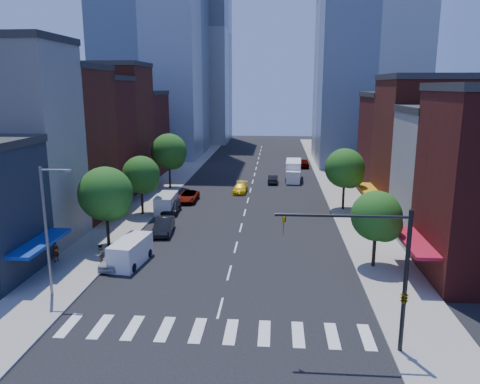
# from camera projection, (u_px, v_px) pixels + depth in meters

# --- Properties ---
(ground) EXTENTS (220.00, 220.00, 0.00)m
(ground) POSITION_uv_depth(u_px,v_px,m) (220.00, 308.00, 30.93)
(ground) COLOR black
(ground) RESTS_ON ground
(sidewalk_left) EXTENTS (5.00, 120.00, 0.15)m
(sidewalk_left) POSITION_uv_depth(u_px,v_px,m) (170.00, 183.00, 70.75)
(sidewalk_left) COLOR gray
(sidewalk_left) RESTS_ON ground
(sidewalk_right) EXTENTS (5.00, 120.00, 0.15)m
(sidewalk_right) POSITION_uv_depth(u_px,v_px,m) (337.00, 185.00, 68.86)
(sidewalk_right) COLOR gray
(sidewalk_right) RESTS_ON ground
(crosswalk) EXTENTS (19.00, 3.00, 0.01)m
(crosswalk) POSITION_uv_depth(u_px,v_px,m) (214.00, 331.00, 28.02)
(crosswalk) COLOR silver
(crosswalk) RESTS_ON ground
(bldg_left_1) EXTENTS (12.00, 8.00, 18.00)m
(bldg_left_1) POSITION_uv_depth(u_px,v_px,m) (4.00, 147.00, 42.19)
(bldg_left_1) COLOR silver
(bldg_left_1) RESTS_ON ground
(bldg_left_2) EXTENTS (12.00, 9.00, 16.00)m
(bldg_left_2) POSITION_uv_depth(u_px,v_px,m) (50.00, 146.00, 50.68)
(bldg_left_2) COLOR #581E14
(bldg_left_2) RESTS_ON ground
(bldg_left_3) EXTENTS (12.00, 8.00, 15.00)m
(bldg_left_3) POSITION_uv_depth(u_px,v_px,m) (82.00, 142.00, 59.05)
(bldg_left_3) COLOR #521614
(bldg_left_3) RESTS_ON ground
(bldg_left_4) EXTENTS (12.00, 9.00, 17.00)m
(bldg_left_4) POSITION_uv_depth(u_px,v_px,m) (105.00, 128.00, 67.10)
(bldg_left_4) COLOR #581E14
(bldg_left_4) RESTS_ON ground
(bldg_left_5) EXTENTS (12.00, 10.00, 13.00)m
(bldg_left_5) POSITION_uv_depth(u_px,v_px,m) (127.00, 135.00, 76.78)
(bldg_left_5) COLOR #521614
(bldg_left_5) RESTS_ON ground
(bldg_right_1) EXTENTS (12.00, 8.00, 12.00)m
(bldg_right_1) POSITION_uv_depth(u_px,v_px,m) (468.00, 180.00, 42.60)
(bldg_right_1) COLOR silver
(bldg_right_1) RESTS_ON ground
(bldg_right_2) EXTENTS (12.00, 10.00, 15.00)m
(bldg_right_2) POSITION_uv_depth(u_px,v_px,m) (437.00, 150.00, 51.02)
(bldg_right_2) COLOR #581E14
(bldg_right_2) RESTS_ON ground
(bldg_right_3) EXTENTS (12.00, 10.00, 13.00)m
(bldg_right_3) POSITION_uv_depth(u_px,v_px,m) (410.00, 148.00, 60.96)
(bldg_right_3) COLOR #521614
(bldg_right_3) RESTS_ON ground
(tower_far_w) EXTENTS (18.00, 18.00, 56.00)m
(tower_far_w) POSITION_uv_depth(u_px,v_px,m) (193.00, 31.00, 118.45)
(tower_far_w) COLOR #9EA5AD
(tower_far_w) RESTS_ON ground
(traffic_signal) EXTENTS (7.24, 2.24, 8.00)m
(traffic_signal) POSITION_uv_depth(u_px,v_px,m) (395.00, 282.00, 24.88)
(traffic_signal) COLOR black
(traffic_signal) RESTS_ON sidewalk_right
(streetlight) EXTENTS (2.25, 0.25, 9.00)m
(streetlight) POSITION_uv_depth(u_px,v_px,m) (48.00, 223.00, 31.63)
(streetlight) COLOR slate
(streetlight) RESTS_ON sidewalk_left
(tree_left_near) EXTENTS (4.80, 4.80, 7.30)m
(tree_left_near) POSITION_uv_depth(u_px,v_px,m) (107.00, 196.00, 41.33)
(tree_left_near) COLOR black
(tree_left_near) RESTS_ON sidewalk_left
(tree_left_mid) EXTENTS (4.20, 4.20, 6.65)m
(tree_left_mid) POSITION_uv_depth(u_px,v_px,m) (142.00, 176.00, 52.10)
(tree_left_mid) COLOR black
(tree_left_mid) RESTS_ON sidewalk_left
(tree_left_far) EXTENTS (5.00, 5.00, 7.75)m
(tree_left_far) POSITION_uv_depth(u_px,v_px,m) (170.00, 153.00, 65.56)
(tree_left_far) COLOR black
(tree_left_far) RESTS_ON sidewalk_left
(tree_right_near) EXTENTS (4.00, 4.00, 6.20)m
(tree_right_near) POSITION_uv_depth(u_px,v_px,m) (378.00, 218.00, 36.83)
(tree_right_near) COLOR black
(tree_right_near) RESTS_ON sidewalk_right
(tree_right_far) EXTENTS (4.60, 4.60, 7.20)m
(tree_right_far) POSITION_uv_depth(u_px,v_px,m) (346.00, 170.00, 54.18)
(tree_right_far) COLOR black
(tree_right_far) RESTS_ON sidewalk_right
(parked_car_front) EXTENTS (1.59, 3.93, 1.34)m
(parked_car_front) POSITION_uv_depth(u_px,v_px,m) (114.00, 259.00, 37.94)
(parked_car_front) COLOR silver
(parked_car_front) RESTS_ON ground
(parked_car_second) EXTENTS (2.16, 4.94, 1.58)m
(parked_car_second) POSITION_uv_depth(u_px,v_px,m) (164.00, 226.00, 46.45)
(parked_car_second) COLOR black
(parked_car_second) RESTS_ON ground
(parked_car_third) EXTENTS (2.26, 4.87, 1.35)m
(parked_car_third) POSITION_uv_depth(u_px,v_px,m) (188.00, 196.00, 59.26)
(parked_car_third) COLOR #999999
(parked_car_third) RESTS_ON ground
(parked_car_rear) EXTENTS (2.11, 4.82, 1.38)m
(parked_car_rear) POSITION_uv_depth(u_px,v_px,m) (171.00, 207.00, 53.93)
(parked_car_rear) COLOR black
(parked_car_rear) RESTS_ON ground
(cargo_van_near) EXTENTS (2.53, 5.13, 2.11)m
(cargo_van_near) POSITION_uv_depth(u_px,v_px,m) (130.00, 252.00, 38.35)
(cargo_van_near) COLOR white
(cargo_van_near) RESTS_ON ground
(cargo_van_far) EXTENTS (2.12, 4.97, 2.10)m
(cargo_van_far) POSITION_uv_depth(u_px,v_px,m) (166.00, 204.00, 54.20)
(cargo_van_far) COLOR silver
(cargo_van_far) RESTS_ON ground
(taxi) EXTENTS (2.00, 4.49, 1.28)m
(taxi) POSITION_uv_depth(u_px,v_px,m) (240.00, 188.00, 64.31)
(taxi) COLOR yellow
(taxi) RESTS_ON ground
(traffic_car_oncoming) EXTENTS (1.53, 3.99, 1.30)m
(traffic_car_oncoming) POSITION_uv_depth(u_px,v_px,m) (273.00, 179.00, 70.47)
(traffic_car_oncoming) COLOR black
(traffic_car_oncoming) RESTS_ON ground
(traffic_car_far) EXTENTS (1.92, 4.54, 1.53)m
(traffic_car_far) POSITION_uv_depth(u_px,v_px,m) (304.00, 163.00, 84.28)
(traffic_car_far) COLOR #999999
(traffic_car_far) RESTS_ON ground
(box_truck) EXTENTS (2.59, 7.58, 3.01)m
(box_truck) POSITION_uv_depth(u_px,v_px,m) (293.00, 171.00, 72.64)
(box_truck) COLOR white
(box_truck) RESTS_ON ground
(pedestrian_near) EXTENTS (0.58, 0.70, 1.65)m
(pedestrian_near) POSITION_uv_depth(u_px,v_px,m) (56.00, 252.00, 38.61)
(pedestrian_near) COLOR #999999
(pedestrian_near) RESTS_ON sidewalk_left
(pedestrian_far) EXTENTS (1.02, 1.09, 1.80)m
(pedestrian_far) POSITION_uv_depth(u_px,v_px,m) (100.00, 255.00, 37.68)
(pedestrian_far) COLOR #999999
(pedestrian_far) RESTS_ON sidewalk_left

